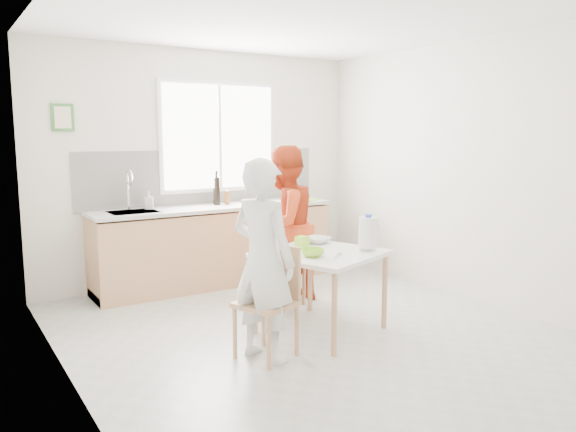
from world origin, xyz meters
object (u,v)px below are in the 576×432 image
at_px(person_red, 284,226).
at_px(wine_bottle_a, 217,191).
at_px(wine_bottle_b, 216,191).
at_px(chair_far, 274,257).
at_px(chair_left, 271,296).
at_px(bowl_green, 313,253).
at_px(person_white, 263,260).
at_px(dining_table, 321,260).
at_px(bowl_white, 317,240).
at_px(milk_jug, 368,232).

bearing_deg(person_red, wine_bottle_a, -99.05).
bearing_deg(wine_bottle_b, chair_far, -86.80).
relative_size(chair_left, bowl_green, 4.22).
bearing_deg(wine_bottle_b, person_red, -81.73).
xyz_separation_m(person_white, wine_bottle_a, (0.69, 2.26, 0.30)).
height_order(person_red, wine_bottle_b, person_red).
bearing_deg(chair_far, dining_table, -113.15).
distance_m(dining_table, bowl_green, 0.23).
xyz_separation_m(dining_table, wine_bottle_b, (-0.01, 2.09, 0.43)).
bearing_deg(bowl_green, wine_bottle_b, 85.86).
bearing_deg(dining_table, bowl_white, 59.44).
height_order(chair_left, person_red, person_red).
distance_m(dining_table, wine_bottle_b, 2.13).
relative_size(chair_left, chair_far, 0.96).
bearing_deg(wine_bottle_b, chair_left, -105.26).
height_order(milk_jug, wine_bottle_a, wine_bottle_a).
xyz_separation_m(person_white, milk_jug, (1.13, 0.11, 0.10)).
height_order(wine_bottle_a, wine_bottle_b, wine_bottle_a).
xyz_separation_m(chair_left, chair_far, (0.70, 1.12, 0.02)).
xyz_separation_m(chair_left, person_red, (0.81, 1.10, 0.33)).
bearing_deg(chair_left, person_white, -90.00).
relative_size(wine_bottle_a, wine_bottle_b, 1.07).
bearing_deg(dining_table, chair_far, 86.48).
bearing_deg(person_white, person_red, -57.97).
bearing_deg(bowl_green, wine_bottle_a, 86.57).
height_order(person_white, person_red, person_red).
bearing_deg(dining_table, milk_jug, -21.33).
height_order(chair_left, person_white, person_white).
xyz_separation_m(dining_table, bowl_green, (-0.17, -0.11, 0.11)).
bearing_deg(bowl_white, chair_far, 104.60).
distance_m(person_white, wine_bottle_b, 2.47).
height_order(chair_left, chair_far, chair_far).
height_order(bowl_green, wine_bottle_a, wine_bottle_a).
bearing_deg(bowl_white, person_red, 93.67).
distance_m(bowl_green, bowl_white, 0.58).
relative_size(dining_table, chair_left, 1.37).
bearing_deg(person_red, wine_bottle_b, -101.36).
bearing_deg(wine_bottle_b, bowl_green, -94.14).
distance_m(bowl_white, wine_bottle_a, 1.71).
distance_m(dining_table, chair_left, 0.70).
height_order(dining_table, wine_bottle_b, wine_bottle_b).
relative_size(bowl_white, wine_bottle_b, 0.79).
height_order(person_white, wine_bottle_a, person_white).
relative_size(dining_table, chair_far, 1.32).
height_order(bowl_green, milk_jug, milk_jug).
distance_m(chair_far, person_white, 1.42).
relative_size(bowl_green, wine_bottle_b, 0.69).
relative_size(dining_table, wine_bottle_b, 3.97).
bearing_deg(chair_far, milk_jug, -91.34).
xyz_separation_m(chair_far, bowl_green, (-0.23, -1.00, 0.25)).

